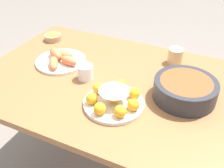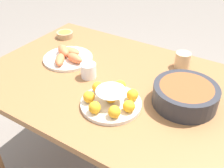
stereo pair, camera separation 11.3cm
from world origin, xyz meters
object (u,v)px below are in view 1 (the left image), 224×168
seafood_platter (60,59)px  cake_plate (114,100)px  cup_near (85,72)px  cup_far (175,56)px  sauce_bowl (53,37)px  dining_table (111,98)px  serving_bowl (185,89)px

seafood_platter → cake_plate: bearing=-26.3°
cup_near → cup_far: size_ratio=0.92×
cup_near → sauce_bowl: bearing=144.2°
seafood_platter → cup_far: bearing=25.3°
dining_table → cup_near: 0.19m
dining_table → cake_plate: bearing=-60.2°
serving_bowl → seafood_platter: 0.64m
sauce_bowl → cup_far: bearing=3.5°
serving_bowl → sauce_bowl: serving_bowl is taller
serving_bowl → dining_table: bearing=-178.8°
sauce_bowl → seafood_platter: (0.20, -0.21, 0.00)m
sauce_bowl → cup_far: cup_far is taller
seafood_platter → cup_near: cup_near is taller
cake_plate → sauce_bowl: bearing=145.7°
seafood_platter → cup_near: 0.20m
cup_near → serving_bowl: bearing=6.1°
dining_table → sauce_bowl: sauce_bowl is taller
serving_bowl → seafood_platter: size_ratio=1.02×
serving_bowl → cup_far: size_ratio=3.34×
cake_plate → serving_bowl: serving_bowl is taller
dining_table → cup_near: size_ratio=17.16×
seafood_platter → dining_table: bearing=-5.8°
cup_far → cake_plate: bearing=-107.4°
sauce_bowl → seafood_platter: seafood_platter is taller
cake_plate → cup_far: 0.47m
cup_near → cake_plate: bearing=-31.2°
cake_plate → cup_far: cake_plate is taller
cup_far → cup_near: bearing=-136.8°
dining_table → serving_bowl: (0.34, 0.01, 0.16)m
cup_far → seafood_platter: bearing=-154.7°
sauce_bowl → cup_far: size_ratio=1.25×
serving_bowl → cup_near: bearing=-173.9°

